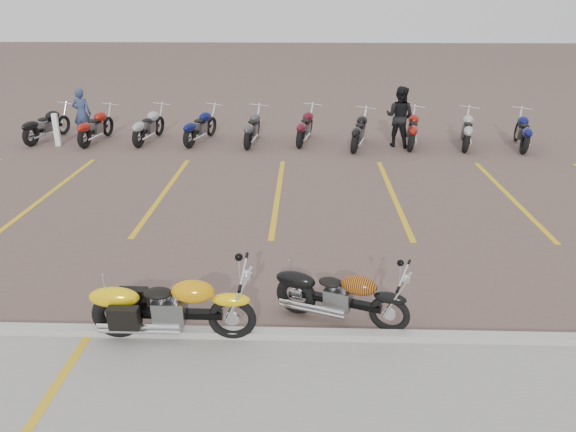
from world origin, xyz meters
The scene contains 9 objects.
ground centered at (0.00, 0.00, 0.00)m, with size 100.00×100.00×0.00m, color brown.
curb centered at (0.00, -2.00, 0.06)m, with size 60.00×0.18×0.12m, color #ADAAA3.
parking_stripes centered at (0.00, 4.00, 0.00)m, with size 38.00×5.50×0.01m, color gold, non-canonical shape.
yellow_cruiser centered at (-1.15, -2.04, 0.45)m, with size 2.22×0.33×0.92m.
flame_cruiser centered at (1.13, -1.54, 0.40)m, with size 1.88×0.80×0.81m.
person_a centered at (-6.60, 9.34, 0.81)m, with size 0.59×0.39×1.62m, color navy.
person_b centered at (3.50, 8.64, 0.92)m, with size 0.89×0.69×1.83m, color black.
bollard centered at (-7.05, 8.32, 0.50)m, with size 0.15×0.15×1.00m, color white.
bg_bike_row centered at (-0.24, 8.73, 0.55)m, with size 15.84×2.08×1.10m.
Camera 1 is at (0.64, -8.49, 4.35)m, focal length 35.00 mm.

